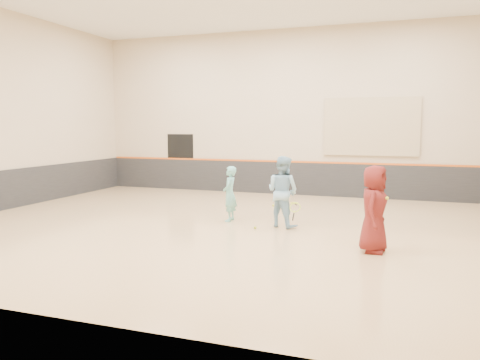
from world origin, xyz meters
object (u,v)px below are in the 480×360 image
(girl, at_px, (230,194))
(instructor, at_px, (283,191))
(young_man, at_px, (374,209))
(spare_racket, at_px, (294,203))

(girl, bearing_deg, instructor, 77.62)
(young_man, bearing_deg, girl, 69.53)
(spare_racket, bearing_deg, girl, -106.89)
(girl, height_order, instructor, instructor)
(instructor, distance_m, spare_racket, 3.67)
(young_man, bearing_deg, spare_racket, 34.38)
(instructor, relative_size, spare_racket, 2.86)
(girl, xyz_separation_m, young_man, (3.79, -1.94, 0.14))
(girl, height_order, young_man, young_man)
(instructor, height_order, young_man, instructor)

